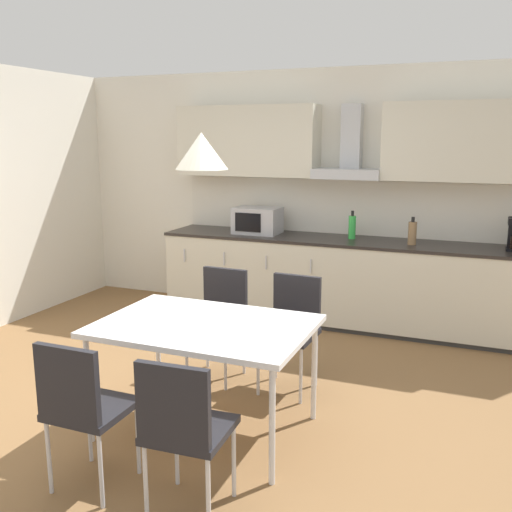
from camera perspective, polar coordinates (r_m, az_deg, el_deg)
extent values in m
cube|color=brown|center=(4.23, -7.18, -15.26)|extent=(7.94, 8.03, 0.02)
cube|color=silver|center=(6.31, 4.67, 6.31)|extent=(6.36, 0.10, 2.61)
cube|color=#333333|center=(6.07, 8.44, -6.39)|extent=(3.62, 0.60, 0.05)
cube|color=beige|center=(5.95, 8.57, -2.44)|extent=(3.77, 0.66, 0.81)
cube|color=#282321|center=(5.86, 8.69, 1.54)|extent=(3.79, 0.68, 0.03)
cube|color=silver|center=(6.18, -7.18, 0.06)|extent=(0.01, 0.01, 0.14)
cube|color=silver|center=(5.97, -3.22, -0.28)|extent=(0.01, 0.01, 0.14)
cube|color=silver|center=(5.79, 1.01, -0.65)|extent=(0.01, 0.01, 0.14)
cube|color=silver|center=(5.64, 5.49, -1.03)|extent=(0.01, 0.01, 0.14)
cube|color=silver|center=(6.12, 9.47, 4.81)|extent=(3.77, 0.02, 0.57)
cube|color=beige|center=(6.26, -0.83, 11.42)|extent=(1.54, 0.34, 0.74)
cube|color=beige|center=(5.78, 20.38, 10.67)|extent=(1.54, 0.34, 0.74)
cube|color=#B7BABF|center=(5.91, 9.21, 8.13)|extent=(0.68, 0.40, 0.10)
cube|color=#B7BABF|center=(6.01, 9.56, 11.49)|extent=(0.20, 0.16, 0.69)
cube|color=#ADADB2|center=(6.11, 0.16, 3.58)|extent=(0.48, 0.34, 0.28)
cube|color=black|center=(5.97, -0.82, 3.38)|extent=(0.29, 0.01, 0.20)
cylinder|color=brown|center=(5.67, 15.36, 2.20)|extent=(0.08, 0.08, 0.22)
cylinder|color=black|center=(5.65, 15.43, 3.54)|extent=(0.03, 0.03, 0.05)
cylinder|color=green|center=(5.87, 9.58, 2.85)|extent=(0.07, 0.07, 0.23)
cylinder|color=black|center=(5.85, 9.63, 4.23)|extent=(0.03, 0.03, 0.05)
cube|color=white|center=(3.69, -5.14, -6.98)|extent=(1.35, 0.94, 0.04)
cylinder|color=silver|center=(3.83, -16.38, -12.71)|extent=(0.04, 0.04, 0.70)
cylinder|color=silver|center=(3.27, 1.62, -16.64)|extent=(0.04, 0.04, 0.70)
cylinder|color=silver|center=(4.44, -9.78, -8.88)|extent=(0.04, 0.04, 0.70)
cylinder|color=silver|center=(3.97, 5.83, -11.33)|extent=(0.04, 0.04, 0.70)
cube|color=black|center=(4.34, 3.22, -7.83)|extent=(0.42, 0.42, 0.04)
cube|color=black|center=(4.43, 4.11, -4.43)|extent=(0.38, 0.06, 0.40)
cylinder|color=silver|center=(4.22, 4.50, -11.85)|extent=(0.02, 0.02, 0.43)
cylinder|color=silver|center=(4.34, 0.21, -11.13)|extent=(0.02, 0.02, 0.43)
cylinder|color=silver|center=(4.52, 6.03, -10.25)|extent=(0.02, 0.02, 0.43)
cylinder|color=silver|center=(4.63, 1.99, -9.63)|extent=(0.02, 0.02, 0.43)
cube|color=black|center=(3.35, -16.06, -14.46)|extent=(0.40, 0.40, 0.04)
cube|color=black|center=(3.14, -18.36, -12.07)|extent=(0.38, 0.04, 0.40)
cylinder|color=silver|center=(3.67, -16.33, -16.16)|extent=(0.02, 0.02, 0.43)
cylinder|color=silver|center=(3.49, -11.73, -17.48)|extent=(0.02, 0.02, 0.43)
cylinder|color=silver|center=(3.45, -20.00, -18.36)|extent=(0.02, 0.02, 0.43)
cylinder|color=silver|center=(3.25, -15.26, -19.99)|extent=(0.02, 0.02, 0.43)
cube|color=black|center=(4.56, -4.08, -6.86)|extent=(0.41, 0.41, 0.04)
cube|color=black|center=(4.65, -3.09, -3.64)|extent=(0.38, 0.05, 0.40)
cylinder|color=silver|center=(4.43, -3.09, -10.68)|extent=(0.02, 0.02, 0.43)
cylinder|color=silver|center=(4.58, -6.95, -9.96)|extent=(0.02, 0.02, 0.43)
cylinder|color=silver|center=(4.71, -1.21, -9.24)|extent=(0.02, 0.02, 0.43)
cylinder|color=silver|center=(4.86, -4.90, -8.63)|extent=(0.02, 0.02, 0.43)
cube|color=black|center=(3.05, -6.59, -16.86)|extent=(0.42, 0.42, 0.04)
cube|color=black|center=(2.80, -8.33, -14.53)|extent=(0.38, 0.06, 0.40)
cylinder|color=silver|center=(3.36, -7.94, -18.55)|extent=(0.02, 0.02, 0.43)
cylinder|color=silver|center=(3.24, -2.23, -19.70)|extent=(0.02, 0.02, 0.43)
cylinder|color=silver|center=(3.11, -10.97, -21.42)|extent=(0.02, 0.02, 0.43)
cylinder|color=silver|center=(2.98, -4.79, -22.89)|extent=(0.02, 0.02, 0.43)
cone|color=silver|center=(3.50, -5.48, 10.42)|extent=(0.32, 0.32, 0.22)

